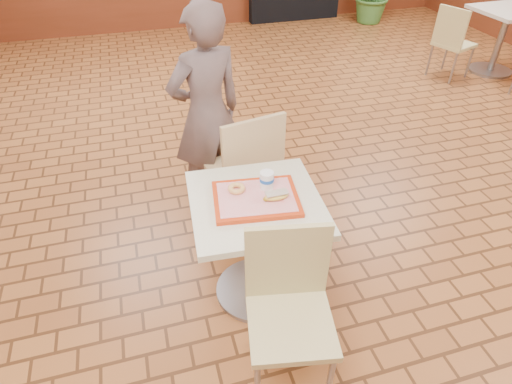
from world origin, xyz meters
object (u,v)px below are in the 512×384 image
object	(u,v)px
long_john_donut	(276,196)
chair_second_left	(452,39)
chair_main_front	(289,302)
main_table	(256,234)
second_table	(504,31)
ring_donut	(237,188)
chair_main_back	(246,167)
serving_tray	(256,199)
customer	(207,114)
paper_cup	(267,180)

from	to	relation	value
long_john_donut	chair_second_left	distance (m)	4.24
chair_main_front	long_john_donut	bearing A→B (deg)	91.70
main_table	second_table	distance (m)	4.87
main_table	ring_donut	distance (m)	0.31
main_table	chair_main_front	xyz separation A→B (m)	(0.02, -0.51, -0.00)
chair_main_front	second_table	world-z (taller)	chair_main_front
chair_main_back	chair_second_left	bearing A→B (deg)	-157.96
ring_donut	long_john_donut	bearing A→B (deg)	-34.60
chair_main_front	second_table	bearing A→B (deg)	49.65
chair_second_left	serving_tray	bearing A→B (deg)	109.24
main_table	customer	xyz separation A→B (m)	(-0.08, 1.01, 0.28)
customer	chair_main_back	bearing A→B (deg)	99.08
chair_main_back	ring_donut	distance (m)	0.64
customer	serving_tray	xyz separation A→B (m)	(0.08, -1.01, -0.02)
customer	chair_second_left	world-z (taller)	customer
paper_cup	second_table	xyz separation A→B (m)	(3.97, 2.63, -0.30)
main_table	chair_main_front	distance (m)	0.51
long_john_donut	second_table	bearing A→B (deg)	34.77
ring_donut	second_table	world-z (taller)	ring_donut
second_table	main_table	bearing A→B (deg)	-146.36
serving_tray	main_table	bearing A→B (deg)	-26.57
chair_main_front	long_john_donut	distance (m)	0.56
customer	second_table	world-z (taller)	customer
long_john_donut	main_table	bearing A→B (deg)	154.05
serving_tray	paper_cup	xyz separation A→B (m)	(0.08, 0.07, 0.07)
chair_main_front	long_john_donut	size ratio (longest dim) A/B	6.25
main_table	chair_main_back	xyz separation A→B (m)	(0.11, 0.63, 0.03)
main_table	chair_main_back	distance (m)	0.65
chair_main_front	second_table	distance (m)	5.15
chair_main_front	serving_tray	distance (m)	0.58
chair_main_back	chair_second_left	world-z (taller)	chair_main_back
second_table	chair_second_left	xyz separation A→B (m)	(-0.74, 0.00, -0.04)
chair_main_front	ring_donut	size ratio (longest dim) A/B	9.34
chair_main_back	customer	world-z (taller)	customer
chair_main_front	ring_donut	bearing A→B (deg)	111.57
main_table	chair_main_front	bearing A→B (deg)	-87.63
second_table	chair_second_left	bearing A→B (deg)	179.69
main_table	chair_main_back	world-z (taller)	chair_main_back
customer	second_table	xyz separation A→B (m)	(4.13, 1.68, -0.25)
chair_main_back	chair_second_left	distance (m)	3.81
serving_tray	ring_donut	bearing A→B (deg)	137.52
chair_main_back	second_table	world-z (taller)	chair_main_back
main_table	serving_tray	world-z (taller)	serving_tray
paper_cup	chair_main_front	bearing A→B (deg)	-95.90
long_john_donut	chair_second_left	world-z (taller)	chair_second_left
chair_second_left	paper_cup	bearing A→B (deg)	109.23
main_table	serving_tray	bearing A→B (deg)	153.43
chair_main_front	main_table	bearing A→B (deg)	103.48
chair_main_front	customer	size ratio (longest dim) A/B	0.57
paper_cup	serving_tray	bearing A→B (deg)	-140.73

